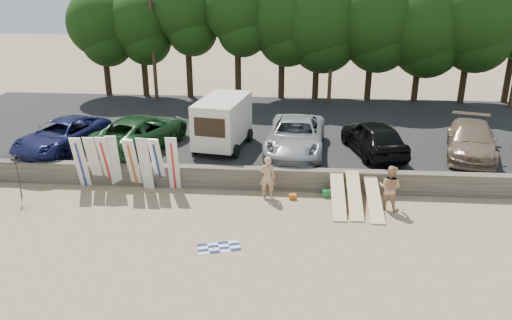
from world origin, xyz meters
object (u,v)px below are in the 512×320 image
Objects in this scene: beachgoer_b at (390,187)px; car_0 at (62,135)px; car_2 at (296,136)px; cooler at (327,193)px; box_trailer at (223,120)px; beach_umbrella at (17,176)px; car_3 at (374,137)px; car_4 at (472,140)px; beachgoer_a at (267,177)px; car_1 at (141,132)px.

car_0 is at bearing 13.66° from beachgoer_b.
car_2 is 15.84× the size of cooler.
beach_umbrella is at bearing -137.38° from box_trailer.
car_3 is 4.85m from beachgoer_b.
car_3 reaches higher than car_0.
car_4 reaches higher than beachgoer_a.
beachgoer_b is (5.06, -0.74, 0.02)m from beachgoer_a.
car_2 is at bearing -163.76° from car_4.
cooler is (13.16, -3.06, -1.31)m from car_0.
car_0 is 1.03× the size of car_4.
car_0 is at bearing 88.56° from beach_umbrella.
beach_umbrella reaches higher than beachgoer_a.
box_trailer reaches higher than car_2.
beachgoer_a is (6.74, -3.98, -0.62)m from car_1.
cooler is 13.35m from beach_umbrella.
car_3 is 6.49m from beachgoer_a.
car_1 is 1.02× the size of car_2.
car_2 is at bearing 18.30° from car_0.
beach_umbrella is at bearing -76.63° from car_0.
car_2 reaches higher than cooler.
car_2 is at bearing -162.98° from car_1.
car_0 reaches higher than cooler.
car_2 reaches higher than beach_umbrella.
car_1 is 6.35m from beach_umbrella.
cooler is (-2.48, 1.01, -0.79)m from beachgoer_b.
beachgoer_a is at bearing -2.62° from car_0.
beach_umbrella is (-8.14, -5.33, -1.12)m from box_trailer.
car_4 is (4.77, 0.14, -0.07)m from car_3.
beach_umbrella is at bearing 3.74° from car_3.
car_4 is 10.67m from beachgoer_a.
box_trailer reaches higher than car_4.
cooler is at bearing -65.26° from car_2.
car_0 is at bearing 156.64° from cooler.
car_0 is 14.64× the size of cooler.
car_1 reaches higher than beachgoer_a.
car_1 is (-4.20, -0.38, -0.59)m from box_trailer.
car_2 is at bearing 100.36° from cooler.
box_trailer is at bearing 179.06° from car_2.
beach_umbrella is at bearing 175.00° from cooler.
beach_umbrella is (-3.94, -4.95, -0.53)m from car_1.
car_3 is (15.59, 0.75, 0.08)m from car_0.
beach_umbrella is at bearing -150.73° from car_4.
cooler is at bearing -136.16° from car_4.
car_4 is 2.37× the size of beach_umbrella.
beachgoer_b is 2.79m from cooler.
beachgoer_a is at bearing -50.36° from box_trailer.
car_2 reaches higher than beachgoer_a.
car_1 is at bearing 147.97° from cooler.
box_trailer is 3.77m from car_2.
box_trailer is 0.86× the size of car_3.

